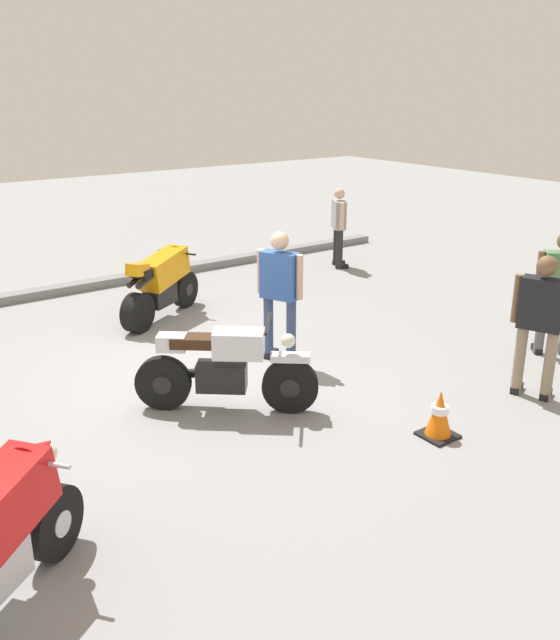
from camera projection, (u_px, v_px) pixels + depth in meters
The scene contains 9 objects.
ground_plane at pixel (202, 375), 8.69m from camera, with size 40.00×40.00×0.00m, color gray.
curb_edge at pixel (76, 287), 12.20m from camera, with size 14.00×0.30×0.15m, color gray.
motorcycle_silver_cruiser at pixel (225, 368), 7.60m from camera, with size 1.70×1.41×1.09m.
motorcycle_orange_sportbike at pixel (162, 282), 10.61m from camera, with size 1.78×1.16×1.14m.
person_in_blue_shirt at pixel (280, 288), 8.83m from camera, with size 0.47×0.65×1.77m.
person_in_black_shirt at pixel (540, 318), 7.78m from camera, with size 0.45×0.65×1.73m.
person_in_gray_shirt at pixel (339, 223), 13.55m from camera, with size 0.47×0.59×1.60m.
person_in_green_shirt at pixel (560, 286), 9.05m from camera, with size 0.57×0.54×1.71m.
traffic_cone at pixel (439, 414), 7.10m from camera, with size 0.36×0.36×0.53m.
Camera 1 is at (-3.83, -7.06, 3.55)m, focal length 37.92 mm.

